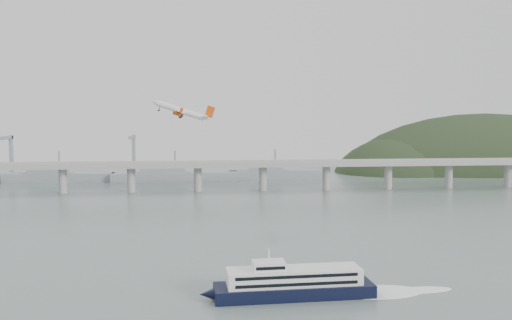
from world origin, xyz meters
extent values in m
plane|color=slate|center=(0.00, 0.00, 0.00)|extent=(900.00, 900.00, 0.00)
cube|color=gray|center=(0.00, 200.00, 20.00)|extent=(800.00, 22.00, 2.20)
cube|color=gray|center=(0.00, 189.50, 22.00)|extent=(800.00, 0.60, 1.80)
cube|color=gray|center=(0.00, 210.50, 22.00)|extent=(800.00, 0.60, 1.80)
cylinder|color=gray|center=(-130.00, 200.00, 9.50)|extent=(6.00, 6.00, 21.00)
cylinder|color=gray|center=(-80.00, 200.00, 9.50)|extent=(6.00, 6.00, 21.00)
cylinder|color=gray|center=(-30.00, 200.00, 9.50)|extent=(6.00, 6.00, 21.00)
cylinder|color=gray|center=(20.00, 200.00, 9.50)|extent=(6.00, 6.00, 21.00)
cylinder|color=gray|center=(70.00, 200.00, 9.50)|extent=(6.00, 6.00, 21.00)
cylinder|color=gray|center=(120.00, 200.00, 9.50)|extent=(6.00, 6.00, 21.00)
cylinder|color=gray|center=(170.00, 200.00, 9.50)|extent=(6.00, 6.00, 21.00)
cylinder|color=gray|center=(220.00, 200.00, 9.50)|extent=(6.00, 6.00, 21.00)
ellipsoid|color=black|center=(270.00, 330.00, -18.00)|extent=(320.00, 150.00, 156.00)
ellipsoid|color=black|center=(175.00, 320.00, -12.00)|extent=(140.00, 110.00, 96.00)
cube|color=gray|center=(-150.00, 270.00, 4.00)|extent=(95.67, 20.15, 8.00)
cube|color=gray|center=(-159.50, 270.00, 12.00)|extent=(33.90, 15.02, 8.00)
cylinder|color=gray|center=(-150.00, 270.00, 20.00)|extent=(1.60, 1.60, 14.00)
cube|color=gray|center=(-50.00, 265.00, 4.00)|extent=(110.55, 21.43, 8.00)
cube|color=gray|center=(-61.00, 265.00, 12.00)|extent=(39.01, 16.73, 8.00)
cylinder|color=gray|center=(-50.00, 265.00, 20.00)|extent=(1.60, 1.60, 14.00)
cube|color=gray|center=(40.00, 275.00, 4.00)|extent=(85.00, 13.60, 8.00)
cube|color=gray|center=(31.50, 275.00, 12.00)|extent=(29.75, 11.90, 8.00)
cylinder|color=gray|center=(40.00, 275.00, 20.00)|extent=(1.60, 1.60, 14.00)
cube|color=gray|center=(-200.00, 300.00, 20.00)|extent=(3.00, 3.00, 40.00)
cube|color=gray|center=(-200.00, 290.00, 38.00)|extent=(3.00, 28.00, 3.00)
cube|color=gray|center=(-90.00, 300.00, 20.00)|extent=(3.00, 3.00, 40.00)
cube|color=gray|center=(-90.00, 290.00, 38.00)|extent=(3.00, 28.00, 3.00)
cube|color=black|center=(2.22, -44.33, 2.06)|extent=(52.02, 14.54, 4.12)
cone|color=black|center=(-25.59, -45.51, 2.06)|extent=(5.32, 4.34, 4.12)
cube|color=silver|center=(2.22, -44.33, 6.70)|extent=(43.69, 12.13, 5.15)
cube|color=black|center=(2.44, -49.53, 8.04)|extent=(39.15, 1.82, 1.03)
cube|color=black|center=(2.44, -49.53, 5.57)|extent=(39.15, 1.82, 1.03)
cube|color=black|center=(2.00, -39.13, 8.04)|extent=(39.15, 1.82, 1.03)
cube|color=black|center=(2.00, -39.13, 5.57)|extent=(39.15, 1.82, 1.03)
cube|color=silver|center=(-6.02, -44.68, 10.62)|extent=(10.60, 7.65, 2.68)
cube|color=black|center=(-5.86, -48.34, 10.62)|extent=(9.27, 0.52, 1.03)
cylinder|color=silver|center=(-6.02, -44.68, 13.92)|extent=(0.54, 0.54, 4.12)
ellipsoid|color=white|center=(31.06, -43.11, 0.05)|extent=(30.29, 16.09, 0.21)
ellipsoid|color=white|center=(45.48, -42.50, 0.05)|extent=(22.56, 8.36, 0.21)
cylinder|color=white|center=(-37.48, 64.79, 60.72)|extent=(24.41, 7.21, 10.52)
cone|color=white|center=(-50.69, 66.35, 65.00)|extent=(4.76, 3.78, 4.11)
cone|color=white|center=(-23.73, 63.18, 56.72)|extent=(5.32, 3.51, 4.38)
cube|color=white|center=(-36.93, 64.68, 59.62)|extent=(7.23, 29.99, 3.11)
cube|color=white|center=(-24.36, 63.29, 57.57)|extent=(3.77, 10.73, 1.58)
cube|color=#C7430D|center=(-22.64, 63.24, 60.04)|extent=(5.50, 0.83, 6.61)
cylinder|color=#C7430D|center=(-38.06, 69.57, 58.62)|extent=(4.39, 2.65, 3.07)
cylinder|color=black|center=(-39.79, 69.78, 59.18)|extent=(1.15, 2.09, 2.01)
cube|color=white|center=(-37.79, 69.59, 59.45)|extent=(2.41, 0.48, 1.68)
cylinder|color=#C7430D|center=(-39.03, 60.03, 59.10)|extent=(4.39, 2.65, 3.07)
cylinder|color=black|center=(-40.76, 60.24, 59.66)|extent=(1.15, 2.09, 2.01)
cube|color=white|center=(-38.76, 60.04, 59.93)|extent=(2.41, 0.48, 1.68)
cylinder|color=black|center=(-37.18, 66.91, 58.01)|extent=(0.98, 0.38, 2.10)
cylinder|color=black|center=(-37.48, 66.89, 57.10)|extent=(1.24, 0.47, 1.22)
cylinder|color=black|center=(-37.64, 62.39, 58.24)|extent=(0.98, 0.38, 2.10)
cylinder|color=black|center=(-37.94, 62.38, 57.33)|extent=(1.24, 0.47, 1.22)
cylinder|color=black|center=(-48.15, 65.92, 61.60)|extent=(0.98, 0.38, 2.10)
cylinder|color=black|center=(-48.44, 65.90, 60.69)|extent=(1.24, 0.47, 1.22)
cube|color=#C7430D|center=(-33.45, 79.25, 59.34)|extent=(1.99, 0.36, 2.43)
cube|color=#C7430D|center=(-36.46, 49.75, 60.82)|extent=(1.99, 0.36, 2.43)
camera|label=1|loc=(-27.19, -212.82, 58.63)|focal=38.00mm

